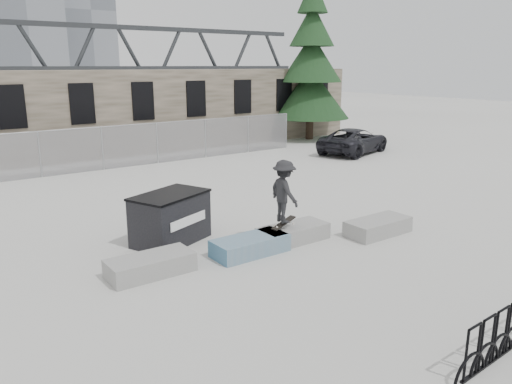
# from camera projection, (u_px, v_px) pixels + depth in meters

# --- Properties ---
(ground) EXTENTS (120.00, 120.00, 0.00)m
(ground) POSITION_uv_depth(u_px,v_px,m) (264.00, 246.00, 13.52)
(ground) COLOR beige
(ground) RESTS_ON ground
(stone_wall) EXTENTS (36.00, 2.58, 4.50)m
(stone_wall) POSITION_uv_depth(u_px,v_px,m) (76.00, 115.00, 25.71)
(stone_wall) COLOR brown
(stone_wall) RESTS_ON ground
(chainlink_fence) EXTENTS (22.06, 0.06, 2.02)m
(chainlink_fence) POSITION_uv_depth(u_px,v_px,m) (102.00, 148.00, 23.07)
(chainlink_fence) COLOR gray
(chainlink_fence) RESTS_ON ground
(planter_far_left) EXTENTS (2.00, 0.90, 0.45)m
(planter_far_left) POSITION_uv_depth(u_px,v_px,m) (151.00, 264.00, 11.62)
(planter_far_left) COLOR #989896
(planter_far_left) RESTS_ON ground
(planter_center_left) EXTENTS (2.00, 0.90, 0.45)m
(planter_center_left) POSITION_uv_depth(u_px,v_px,m) (250.00, 245.00, 12.88)
(planter_center_left) COLOR #2E658B
(planter_center_left) RESTS_ON ground
(planter_center_right) EXTENTS (2.00, 0.90, 0.45)m
(planter_center_right) POSITION_uv_depth(u_px,v_px,m) (293.00, 233.00, 13.82)
(planter_center_right) COLOR #989896
(planter_center_right) RESTS_ON ground
(planter_offset) EXTENTS (2.00, 0.90, 0.45)m
(planter_offset) POSITION_uv_depth(u_px,v_px,m) (378.00, 226.00, 14.39)
(planter_offset) COLOR #989896
(planter_offset) RESTS_ON ground
(dumpster) EXTENTS (2.42, 1.98, 1.38)m
(dumpster) POSITION_uv_depth(u_px,v_px,m) (170.00, 218.00, 13.65)
(dumpster) COLOR black
(dumpster) RESTS_ON ground
(spruce_tree) EXTENTS (5.04, 5.04, 11.50)m
(spruce_tree) POSITION_uv_depth(u_px,v_px,m) (311.00, 68.00, 31.90)
(spruce_tree) COLOR #38281E
(spruce_tree) RESTS_ON ground
(truss_bridge) EXTENTS (70.00, 3.00, 9.80)m
(truss_bridge) POSITION_uv_depth(u_px,v_px,m) (61.00, 70.00, 61.33)
(truss_bridge) COLOR #2D3033
(truss_bridge) RESTS_ON ground
(suv) EXTENTS (5.41, 3.61, 1.38)m
(suv) POSITION_uv_depth(u_px,v_px,m) (354.00, 141.00, 27.57)
(suv) COLOR black
(suv) RESTS_ON ground
(skateboarder) EXTENTS (0.80, 1.15, 1.85)m
(skateboarder) POSITION_uv_depth(u_px,v_px,m) (284.00, 192.00, 13.26)
(skateboarder) COLOR black
(skateboarder) RESTS_ON ground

